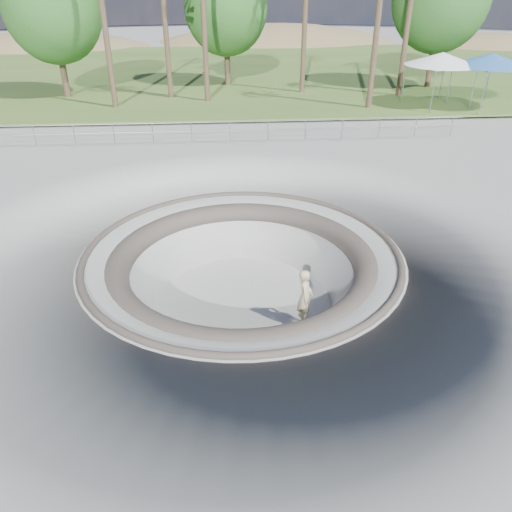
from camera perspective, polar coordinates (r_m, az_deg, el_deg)
name	(u,v)px	position (r m, az deg, el deg)	size (l,w,h in m)	color
ground	(242,253)	(16.06, -1.62, 0.33)	(180.00, 180.00, 0.00)	gray
skate_bowl	(243,300)	(17.02, -1.53, -5.06)	(14.00, 14.00, 4.10)	gray
grass_strip	(222,71)	(48.62, -3.86, 20.34)	(180.00, 36.00, 0.12)	#3D5D25
distant_hills	(248,98)	(72.86, -0.89, 17.62)	(103.20, 45.00, 28.60)	olive
safety_railing	(230,131)	(26.99, -3.01, 14.07)	(25.00, 0.06, 1.03)	gray
skateboard	(304,323)	(16.05, 5.46, -7.60)	(0.92, 0.45, 0.09)	olive
skater	(305,297)	(15.49, 5.63, -4.71)	(0.70, 0.46, 1.91)	tan
canopy_white	(442,59)	(36.09, 20.51, 20.33)	(6.31, 6.31, 3.31)	gray
canopy_blue	(492,60)	(36.69, 25.33, 19.61)	(6.38, 6.38, 3.34)	gray
bushy_tree_left	(52,9)	(39.01, -22.26, 24.70)	(6.42, 5.84, 9.26)	brown
bushy_tree_mid	(226,8)	(41.27, -3.46, 26.41)	(6.18, 5.62, 8.91)	brown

